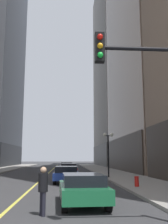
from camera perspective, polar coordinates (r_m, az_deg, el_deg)
ground_plane at (r=39.69m, az=-7.35°, el=-12.71°), size 200.00×200.00×0.00m
sidewalk_right at (r=40.07m, az=4.81°, el=-12.62°), size 4.50×78.00×0.15m
lane_centre_stripe at (r=39.69m, az=-7.35°, el=-12.70°), size 0.16×70.00×0.01m
building_right_mid at (r=48.62m, az=13.85°, el=22.20°), size 10.66×24.00×55.42m
building_right_far at (r=70.37m, az=9.63°, el=9.25°), size 15.84×26.00×49.95m
car_green at (r=11.75m, az=-0.35°, el=-16.18°), size 2.07×4.54×1.32m
car_blue at (r=21.76m, az=-3.85°, el=-13.26°), size 2.04×4.28×1.32m
car_red at (r=31.77m, az=-3.35°, el=-12.19°), size 1.97×4.69×1.32m
car_maroon at (r=39.93m, az=-3.84°, el=-11.71°), size 1.97×4.74×1.32m
pedestrian_in_black_coat at (r=9.75m, az=-8.90°, el=-15.82°), size 0.46×0.46×1.69m
street_lamp_right_mid at (r=26.09m, az=5.28°, el=-7.10°), size 1.06×0.36×4.43m
fire_hydrant_right at (r=18.07m, az=11.40°, el=-14.80°), size 0.28×0.28×0.80m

